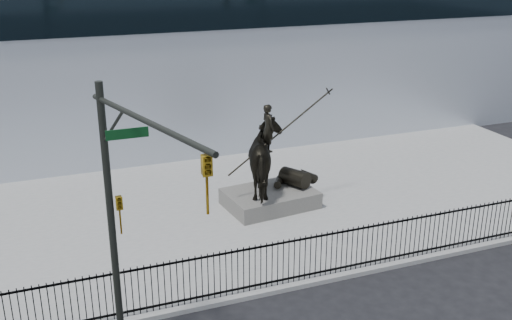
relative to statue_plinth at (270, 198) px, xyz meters
name	(u,v)px	position (x,y,z in m)	size (l,w,h in m)	color
ground	(361,296)	(0.18, -6.72, -0.47)	(120.00, 120.00, 0.00)	black
plaza	(271,204)	(0.18, 0.28, -0.39)	(30.00, 12.00, 0.15)	gray
building	(184,45)	(0.18, 13.28, 4.03)	(44.00, 14.00, 9.00)	silver
picket_fence	(342,250)	(0.18, -5.47, 0.44)	(22.10, 0.10, 1.50)	black
statue_plinth	(270,198)	(0.00, 0.00, 0.00)	(3.38, 2.32, 0.63)	#5F5B57
equestrian_statue	(272,159)	(0.06, 0.01, 1.65)	(4.32, 2.90, 3.67)	black
traffic_signal_left	(126,217)	(-6.57, -7.34, 3.56)	(1.52, 4.84, 7.00)	#242621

